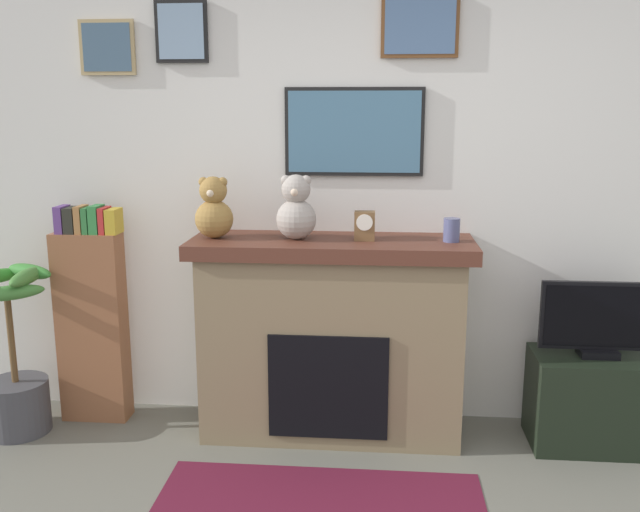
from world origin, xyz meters
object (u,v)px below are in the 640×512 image
(tv_stand, at_px, (593,401))
(candle_jar, at_px, (452,230))
(television, at_px, (600,320))
(teddy_bear_brown, at_px, (214,210))
(potted_plant, at_px, (15,372))
(fireplace, at_px, (331,336))
(teddy_bear_tan, at_px, (296,210))
(mantel_clock, at_px, (365,226))
(bookshelf, at_px, (92,319))

(tv_stand, xyz_separation_m, candle_jar, (-0.80, 0.03, 0.93))
(television, height_order, teddy_bear_brown, teddy_bear_brown)
(potted_plant, bearing_deg, television, 2.12)
(fireplace, height_order, candle_jar, candle_jar)
(candle_jar, bearing_deg, teddy_bear_tan, -179.97)
(fireplace, bearing_deg, candle_jar, -1.58)
(television, height_order, mantel_clock, mantel_clock)
(television, relative_size, teddy_bear_brown, 1.88)
(potted_plant, xyz_separation_m, teddy_bear_tan, (1.59, 0.15, 0.92))
(tv_stand, relative_size, teddy_bear_tan, 1.90)
(mantel_clock, height_order, teddy_bear_tan, teddy_bear_tan)
(fireplace, relative_size, bookshelf, 1.20)
(tv_stand, xyz_separation_m, television, (0.00, -0.00, 0.46))
(tv_stand, bearing_deg, teddy_bear_brown, 179.18)
(candle_jar, height_order, mantel_clock, mantel_clock)
(potted_plant, bearing_deg, tv_stand, 2.15)
(fireplace, xyz_separation_m, tv_stand, (1.44, -0.05, -0.31))
(potted_plant, relative_size, teddy_bear_brown, 2.85)
(bookshelf, xyz_separation_m, teddy_bear_brown, (0.77, -0.07, 0.66))
(fireplace, distance_m, mantel_clock, 0.66)
(bookshelf, height_order, television, bookshelf)
(potted_plant, height_order, tv_stand, potted_plant)
(potted_plant, relative_size, television, 1.52)
(bookshelf, height_order, candle_jar, bookshelf)
(teddy_bear_tan, bearing_deg, bookshelf, 176.70)
(tv_stand, relative_size, television, 1.05)
(bookshelf, height_order, teddy_bear_brown, teddy_bear_brown)
(bookshelf, xyz_separation_m, television, (2.85, -0.10, 0.10))
(teddy_bear_brown, bearing_deg, mantel_clock, -0.07)
(candle_jar, bearing_deg, potted_plant, -176.44)
(fireplace, xyz_separation_m, television, (1.44, -0.05, 0.15))
(candle_jar, relative_size, mantel_clock, 0.80)
(candle_jar, distance_m, teddy_bear_brown, 1.29)
(bookshelf, height_order, teddy_bear_tan, teddy_bear_tan)
(potted_plant, relative_size, tv_stand, 1.44)
(bookshelf, relative_size, teddy_bear_tan, 3.66)
(bookshelf, distance_m, television, 2.85)
(fireplace, xyz_separation_m, bookshelf, (-1.41, 0.05, 0.05))
(bookshelf, distance_m, mantel_clock, 1.69)
(potted_plant, bearing_deg, candle_jar, 3.56)
(candle_jar, xyz_separation_m, teddy_bear_tan, (-0.83, -0.00, 0.10))
(fireplace, relative_size, tv_stand, 2.31)
(teddy_bear_tan, bearing_deg, teddy_bear_brown, 180.00)
(television, xyz_separation_m, candle_jar, (-0.80, 0.03, 0.47))
(candle_jar, distance_m, teddy_bear_tan, 0.84)
(television, bearing_deg, tv_stand, 90.00)
(candle_jar, xyz_separation_m, teddy_bear_brown, (-1.29, -0.00, 0.09))
(tv_stand, bearing_deg, mantel_clock, 178.69)
(fireplace, height_order, bookshelf, bookshelf)
(potted_plant, height_order, candle_jar, candle_jar)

